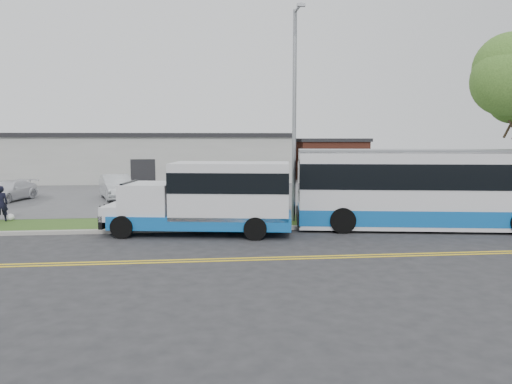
{
  "coord_description": "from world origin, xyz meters",
  "views": [
    {
      "loc": [
        -1.25,
        -19.76,
        3.9
      ],
      "look_at": [
        1.1,
        1.46,
        1.6
      ],
      "focal_mm": 35.0,
      "sensor_mm": 36.0,
      "label": 1
    }
  ],
  "objects": [
    {
      "name": "lane_line_south",
      "position": [
        0.0,
        -4.15,
        0.01
      ],
      "size": [
        70.0,
        0.12,
        0.01
      ],
      "primitive_type": "cube",
      "color": "yellow",
      "rests_on": "ground"
    },
    {
      "name": "parked_car_a",
      "position": [
        -6.54,
        12.15,
        0.87
      ],
      "size": [
        2.98,
        4.94,
        1.54
      ],
      "primitive_type": "imported",
      "rotation": [
        0.0,
        0.0,
        0.31
      ],
      "color": "silver",
      "rests_on": "parking_lot"
    },
    {
      "name": "curb",
      "position": [
        0.0,
        1.1,
        0.07
      ],
      "size": [
        80.0,
        0.3,
        0.15
      ],
      "primitive_type": "cube",
      "color": "#9E9B93",
      "rests_on": "ground"
    },
    {
      "name": "ground",
      "position": [
        0.0,
        0.0,
        0.0
      ],
      "size": [
        140.0,
        140.0,
        0.0
      ],
      "primitive_type": "plane",
      "color": "#28282B",
      "rests_on": "ground"
    },
    {
      "name": "parked_car_b",
      "position": [
        -12.92,
        12.02,
        0.71
      ],
      "size": [
        2.67,
        4.48,
        1.22
      ],
      "primitive_type": "imported",
      "rotation": [
        0.0,
        0.0,
        -0.25
      ],
      "color": "white",
      "rests_on": "parking_lot"
    },
    {
      "name": "lane_line_north",
      "position": [
        0.0,
        -3.85,
        0.01
      ],
      "size": [
        70.0,
        0.12,
        0.01
      ],
      "primitive_type": "cube",
      "color": "yellow",
      "rests_on": "ground"
    },
    {
      "name": "verge",
      "position": [
        0.0,
        2.9,
        0.05
      ],
      "size": [
        80.0,
        3.3,
        0.1
      ],
      "primitive_type": "cube",
      "color": "#2F521B",
      "rests_on": "ground"
    },
    {
      "name": "parking_lot",
      "position": [
        0.0,
        17.0,
        0.05
      ],
      "size": [
        80.0,
        25.0,
        0.1
      ],
      "primitive_type": "cube",
      "color": "#4C4C4F",
      "rests_on": "ground"
    },
    {
      "name": "shuttle_bus",
      "position": [
        -0.79,
        0.47,
        1.57
      ],
      "size": [
        7.92,
        3.69,
        2.93
      ],
      "rotation": [
        0.0,
        0.0,
        -0.17
      ],
      "color": "#0F58A7",
      "rests_on": "ground"
    },
    {
      "name": "transit_bus",
      "position": [
        9.03,
        0.6,
        1.73
      ],
      "size": [
        12.64,
        4.85,
        3.42
      ],
      "rotation": [
        0.0,
        0.0,
        -0.17
      ],
      "color": "silver",
      "rests_on": "ground"
    },
    {
      "name": "commercial_building",
      "position": [
        -6.0,
        27.0,
        2.18
      ],
      "size": [
        25.4,
        10.4,
        4.35
      ],
      "color": "#9E9E99",
      "rests_on": "ground"
    },
    {
      "name": "streetlight_near",
      "position": [
        3.0,
        2.73,
        5.23
      ],
      "size": [
        0.35,
        1.53,
        9.5
      ],
      "color": "gray",
      "rests_on": "verge"
    },
    {
      "name": "pedestrian",
      "position": [
        -10.38,
        4.0,
        0.93
      ],
      "size": [
        0.72,
        0.62,
        1.65
      ],
      "primitive_type": "imported",
      "rotation": [
        0.0,
        0.0,
        3.59
      ],
      "color": "black",
      "rests_on": "verge"
    },
    {
      "name": "brick_wing",
      "position": [
        10.5,
        26.0,
        1.96
      ],
      "size": [
        6.3,
        7.3,
        3.9
      ],
      "color": "brown",
      "rests_on": "ground"
    },
    {
      "name": "grocery_bag_right",
      "position": [
        -10.08,
        4.25,
        0.26
      ],
      "size": [
        0.32,
        0.32,
        0.32
      ],
      "primitive_type": "sphere",
      "color": "white",
      "rests_on": "verge"
    }
  ]
}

